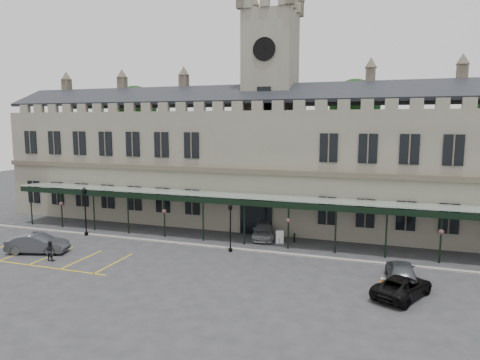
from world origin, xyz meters
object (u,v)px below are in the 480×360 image
(lamp_post_left, at_px, (85,207))
(lamp_post_mid, at_px, (230,222))
(clock_tower, at_px, (270,101))
(person_b, at_px, (50,251))
(car_left_b, at_px, (38,243))
(car_taxi, at_px, (263,230))
(sign_board, at_px, (280,237))
(traffic_cone, at_px, (383,280))
(station_building, at_px, (270,164))
(car_van, at_px, (402,286))
(car_right_a, at_px, (401,271))

(lamp_post_left, xyz_separation_m, lamp_post_mid, (15.06, -0.49, -0.31))
(clock_tower, bearing_deg, person_b, -126.12)
(lamp_post_mid, bearing_deg, car_left_b, -160.00)
(clock_tower, distance_m, lamp_post_mid, 15.40)
(lamp_post_mid, height_order, car_taxi, lamp_post_mid)
(person_b, bearing_deg, sign_board, -147.20)
(traffic_cone, bearing_deg, lamp_post_mid, 163.25)
(station_building, bearing_deg, car_taxi, -80.39)
(clock_tower, bearing_deg, car_van, -52.03)
(station_building, height_order, sign_board, station_building)
(sign_board, bearing_deg, station_building, 93.40)
(clock_tower, height_order, car_taxi, clock_tower)
(car_left_b, distance_m, car_taxi, 19.80)
(station_building, height_order, car_right_a, station_building)
(clock_tower, relative_size, lamp_post_mid, 5.81)
(car_left_b, relative_size, person_b, 3.07)
(car_van, bearing_deg, station_building, -24.61)
(lamp_post_mid, bearing_deg, station_building, 87.66)
(sign_board, bearing_deg, clock_tower, 93.17)
(clock_tower, distance_m, car_taxi, 13.81)
(car_left_b, xyz_separation_m, car_taxi, (16.65, 10.72, -0.10))
(station_building, bearing_deg, car_left_b, -133.26)
(car_left_b, distance_m, car_right_a, 28.76)
(lamp_post_mid, relative_size, traffic_cone, 6.76)
(traffic_cone, height_order, car_right_a, car_right_a)
(traffic_cone, relative_size, car_taxi, 0.13)
(car_taxi, distance_m, person_b, 18.56)
(traffic_cone, relative_size, car_van, 0.13)
(lamp_post_mid, relative_size, person_b, 2.65)
(station_building, xyz_separation_m, car_left_b, (-15.65, -16.63, -5.65))
(car_van, relative_size, person_b, 3.01)
(clock_tower, xyz_separation_m, lamp_post_mid, (-0.45, -11.19, -10.58))
(lamp_post_mid, distance_m, car_taxi, 5.69)
(sign_board, bearing_deg, car_right_a, -51.58)
(station_building, bearing_deg, person_b, -126.25)
(car_left_b, distance_m, person_b, 2.82)
(lamp_post_left, xyz_separation_m, car_right_a, (28.52, -3.44, -2.03))
(station_building, xyz_separation_m, lamp_post_mid, (-0.45, -11.10, -3.94))
(lamp_post_mid, height_order, sign_board, lamp_post_mid)
(station_building, relative_size, sign_board, 49.58)
(lamp_post_mid, bearing_deg, traffic_cone, -16.75)
(lamp_post_left, relative_size, person_b, 2.97)
(clock_tower, relative_size, lamp_post_left, 5.19)
(car_right_a, xyz_separation_m, person_b, (-26.14, -3.87, 0.00))
(person_b, bearing_deg, car_van, -177.28)
(car_van, bearing_deg, car_right_a, -62.73)
(sign_board, bearing_deg, person_b, -165.23)
(clock_tower, xyz_separation_m, car_left_b, (-15.65, -16.71, -12.30))
(station_building, distance_m, sign_board, 9.94)
(car_taxi, bearing_deg, car_right_a, -48.06)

